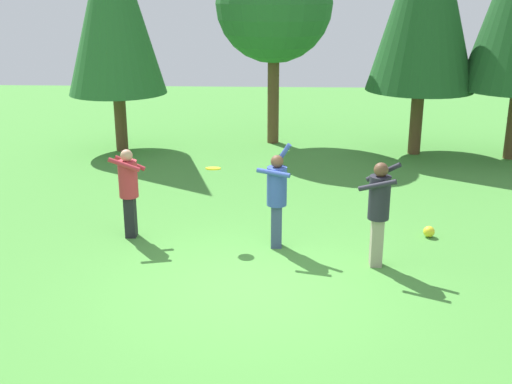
% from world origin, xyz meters
% --- Properties ---
extents(ground_plane, '(40.00, 40.00, 0.00)m').
position_xyz_m(ground_plane, '(0.00, 0.00, 0.00)').
color(ground_plane, '#478C38').
extents(person_thrower, '(0.59, 0.60, 1.82)m').
position_xyz_m(person_thrower, '(0.36, 1.48, 0.98)').
color(person_thrower, '#38476B').
rests_on(person_thrower, ground_plane).
extents(person_catcher, '(0.56, 0.49, 1.63)m').
position_xyz_m(person_catcher, '(-2.27, 1.84, 0.96)').
color(person_catcher, black).
rests_on(person_catcher, ground_plane).
extents(person_bystander, '(0.71, 0.65, 1.73)m').
position_xyz_m(person_bystander, '(1.99, 0.77, 1.03)').
color(person_bystander, gray).
rests_on(person_bystander, ground_plane).
extents(frisbee, '(0.29, 0.29, 0.06)m').
position_xyz_m(frisbee, '(-0.76, 1.82, 1.31)').
color(frisbee, yellow).
extents(ball_yellow, '(0.21, 0.21, 0.21)m').
position_xyz_m(ball_yellow, '(3.12, 2.05, 0.10)').
color(ball_yellow, yellow).
rests_on(ball_yellow, ground_plane).
extents(tree_left, '(2.60, 2.60, 6.22)m').
position_xyz_m(tree_left, '(-4.00, 8.13, 3.88)').
color(tree_left, brown).
rests_on(tree_left, ground_plane).
extents(tree_center, '(3.22, 3.22, 5.51)m').
position_xyz_m(tree_center, '(0.16, 9.26, 3.87)').
color(tree_center, brown).
rests_on(tree_center, ground_plane).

